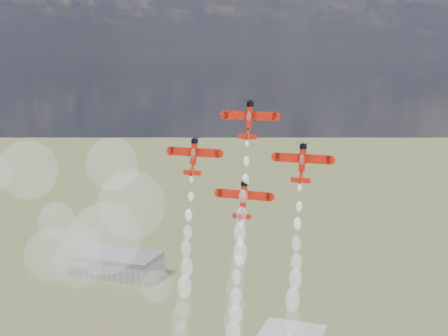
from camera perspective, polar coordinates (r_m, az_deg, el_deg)
hangar at (r=391.90m, az=-9.68°, el=-8.62°), size 50.00×28.00×13.00m
plane_lead at (r=158.21m, az=2.31°, el=4.48°), size 13.74×4.92×9.69m
plane_left at (r=162.40m, az=-2.79°, el=1.13°), size 13.74×4.92×9.69m
plane_right at (r=153.74m, az=7.16°, el=0.53°), size 13.74×4.92×9.69m
plane_slot at (r=157.38m, az=1.78°, el=-2.81°), size 13.74×4.92×9.69m
smoke_trail_lead at (r=159.53m, az=1.15°, el=-10.71°), size 5.31×12.77×47.23m
smoke_trail_left at (r=165.96m, az=-3.93°, el=-13.57°), size 5.38×13.56×47.99m
smoke_trail_right at (r=157.47m, az=6.07°, el=-14.86°), size 5.53×13.45×47.36m
drifted_smoke_cloud at (r=205.30m, az=-12.89°, el=-4.32°), size 68.21×38.59×51.74m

